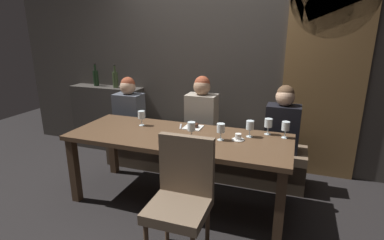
# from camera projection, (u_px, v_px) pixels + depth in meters

# --- Properties ---
(ground) EXTENTS (9.00, 9.00, 0.00)m
(ground) POSITION_uv_depth(u_px,v_px,m) (179.00, 200.00, 3.20)
(ground) COLOR black
(back_wall_tiled) EXTENTS (6.00, 0.12, 3.00)m
(back_wall_tiled) POSITION_uv_depth(u_px,v_px,m) (213.00, 49.00, 3.86)
(back_wall_tiled) COLOR #423D38
(back_wall_tiled) RESTS_ON ground
(arched_door) EXTENTS (0.90, 0.05, 2.55)m
(arched_door) POSITION_uv_depth(u_px,v_px,m) (326.00, 65.00, 3.40)
(arched_door) COLOR olive
(arched_door) RESTS_ON ground
(back_counter) EXTENTS (1.10, 0.28, 0.95)m
(back_counter) POSITION_uv_depth(u_px,v_px,m) (109.00, 118.00, 4.49)
(back_counter) COLOR #38342F
(back_counter) RESTS_ON ground
(dining_table) EXTENTS (2.20, 0.84, 0.74)m
(dining_table) POSITION_uv_depth(u_px,v_px,m) (179.00, 143.00, 3.01)
(dining_table) COLOR #493422
(dining_table) RESTS_ON ground
(banquette_bench) EXTENTS (2.50, 0.44, 0.45)m
(banquette_bench) POSITION_uv_depth(u_px,v_px,m) (200.00, 156.00, 3.76)
(banquette_bench) COLOR #4A3C2E
(banquette_bench) RESTS_ON ground
(chair_near_side) EXTENTS (0.44, 0.44, 0.98)m
(chair_near_side) POSITION_uv_depth(u_px,v_px,m) (182.00, 192.00, 2.28)
(chair_near_side) COLOR brown
(chair_near_side) RESTS_ON ground
(diner_redhead) EXTENTS (0.36, 0.24, 0.72)m
(diner_redhead) POSITION_uv_depth(u_px,v_px,m) (129.00, 106.00, 3.91)
(diner_redhead) COLOR #4C515B
(diner_redhead) RESTS_ON banquette_bench
(diner_bearded) EXTENTS (0.36, 0.24, 0.78)m
(diner_bearded) POSITION_uv_depth(u_px,v_px,m) (202.00, 110.00, 3.58)
(diner_bearded) COLOR #9E9384
(diner_bearded) RESTS_ON banquette_bench
(diner_far_end) EXTENTS (0.36, 0.24, 0.74)m
(diner_far_end) POSITION_uv_depth(u_px,v_px,m) (283.00, 121.00, 3.26)
(diner_far_end) COLOR black
(diner_far_end) RESTS_ON banquette_bench
(wine_bottle_dark_red) EXTENTS (0.08, 0.08, 0.33)m
(wine_bottle_dark_red) POSITION_uv_depth(u_px,v_px,m) (96.00, 78.00, 4.39)
(wine_bottle_dark_red) COLOR black
(wine_bottle_dark_red) RESTS_ON back_counter
(wine_bottle_pale_label) EXTENTS (0.08, 0.08, 0.33)m
(wine_bottle_pale_label) POSITION_uv_depth(u_px,v_px,m) (115.00, 79.00, 4.25)
(wine_bottle_pale_label) COLOR #384728
(wine_bottle_pale_label) RESTS_ON back_counter
(wine_glass_near_right) EXTENTS (0.08, 0.08, 0.16)m
(wine_glass_near_right) POSITION_uv_depth(u_px,v_px,m) (268.00, 123.00, 2.97)
(wine_glass_near_right) COLOR silver
(wine_glass_near_right) RESTS_ON dining_table
(wine_glass_far_left) EXTENTS (0.08, 0.08, 0.16)m
(wine_glass_far_left) POSITION_uv_depth(u_px,v_px,m) (191.00, 127.00, 2.86)
(wine_glass_far_left) COLOR silver
(wine_glass_far_left) RESTS_ON dining_table
(wine_glass_near_left) EXTENTS (0.08, 0.08, 0.16)m
(wine_glass_near_left) POSITION_uv_depth(u_px,v_px,m) (221.00, 128.00, 2.82)
(wine_glass_near_left) COLOR silver
(wine_glass_near_left) RESTS_ON dining_table
(wine_glass_far_right) EXTENTS (0.08, 0.08, 0.16)m
(wine_glass_far_right) POSITION_uv_depth(u_px,v_px,m) (250.00, 126.00, 2.90)
(wine_glass_far_right) COLOR silver
(wine_glass_far_right) RESTS_ON dining_table
(wine_glass_end_right) EXTENTS (0.08, 0.08, 0.16)m
(wine_glass_end_right) POSITION_uv_depth(u_px,v_px,m) (286.00, 127.00, 2.87)
(wine_glass_end_right) COLOR silver
(wine_glass_end_right) RESTS_ON dining_table
(wine_glass_end_left) EXTENTS (0.08, 0.08, 0.16)m
(wine_glass_end_left) POSITION_uv_depth(u_px,v_px,m) (142.00, 116.00, 3.25)
(wine_glass_end_left) COLOR silver
(wine_glass_end_left) RESTS_ON dining_table
(espresso_cup) EXTENTS (0.12, 0.12, 0.06)m
(espresso_cup) POSITION_uv_depth(u_px,v_px,m) (238.00, 137.00, 2.84)
(espresso_cup) COLOR white
(espresso_cup) RESTS_ON dining_table
(dessert_plate) EXTENTS (0.19, 0.19, 0.05)m
(dessert_plate) POSITION_uv_depth(u_px,v_px,m) (193.00, 127.00, 3.20)
(dessert_plate) COLOR white
(dessert_plate) RESTS_ON dining_table
(fork_on_table) EXTENTS (0.07, 0.17, 0.01)m
(fork_on_table) POSITION_uv_depth(u_px,v_px,m) (181.00, 126.00, 3.24)
(fork_on_table) COLOR silver
(fork_on_table) RESTS_ON dining_table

